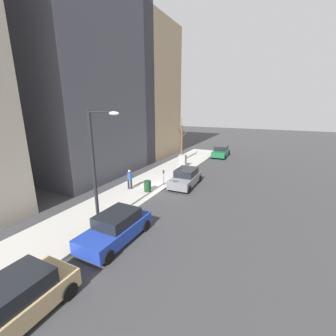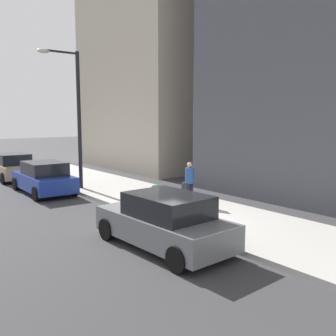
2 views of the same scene
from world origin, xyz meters
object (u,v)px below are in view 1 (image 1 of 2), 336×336
object	(u,v)px
office_tower_left	(134,93)
parked_car_green	(221,151)
parking_meter	(164,176)
bare_tree	(182,142)
parked_car_blue	(116,228)
trash_bin	(148,186)
utility_box	(183,161)
office_block_center	(65,36)
streetlamp	(97,162)
parked_car_tan	(10,305)
pedestrian_near_meter	(130,178)
parked_car_grey	(186,178)

from	to	relation	value
office_tower_left	parked_car_green	bearing A→B (deg)	-160.94
parking_meter	bare_tree	world-z (taller)	bare_tree
parked_car_blue	trash_bin	xyz separation A→B (m)	(2.01, -6.46, -0.14)
parked_car_green	utility_box	world-z (taller)	utility_box
parked_car_blue	parking_meter	bearing A→B (deg)	-78.62
parked_car_blue	office_block_center	distance (m)	20.58
parking_meter	streetlamp	xyz separation A→B (m)	(-0.17, 7.92, 3.04)
parked_car_green	parked_car_tan	xyz separation A→B (m)	(0.01, 28.13, 0.00)
parked_car_green	parked_car_blue	distance (m)	22.88
office_tower_left	pedestrian_near_meter	bearing A→B (deg)	122.17
parked_car_tan	parking_meter	size ratio (longest dim) A/B	3.11
parked_car_green	parked_car_blue	xyz separation A→B (m)	(0.01, 22.88, 0.00)
parked_car_green	streetlamp	xyz separation A→B (m)	(1.40, 22.40, 3.28)
bare_tree	pedestrian_near_meter	world-z (taller)	bare_tree
parked_car_blue	bare_tree	bearing A→B (deg)	-77.17
parked_car_blue	bare_tree	size ratio (longest dim) A/B	0.80
parked_car_blue	parking_meter	xyz separation A→B (m)	(1.56, -8.40, 0.24)
parked_car_grey	parked_car_blue	size ratio (longest dim) A/B	1.01
parked_car_blue	bare_tree	xyz separation A→B (m)	(3.71, -17.46, 1.78)
parked_car_grey	utility_box	size ratio (longest dim) A/B	2.98
trash_bin	pedestrian_near_meter	xyz separation A→B (m)	(1.63, 0.15, 0.49)
streetlamp	parked_car_green	bearing A→B (deg)	-93.59
utility_box	parked_car_grey	bearing A→B (deg)	115.32
parked_car_tan	utility_box	world-z (taller)	utility_box
parked_car_grey	parked_car_blue	bearing A→B (deg)	87.30
parked_car_green	streetlamp	distance (m)	22.68
parked_car_blue	utility_box	distance (m)	14.94
parked_car_green	pedestrian_near_meter	distance (m)	16.98
parking_meter	parked_car_green	bearing A→B (deg)	-96.20
streetlamp	parked_car_grey	bearing A→B (deg)	-99.23
parked_car_grey	office_block_center	bearing A→B (deg)	-2.47
trash_bin	streetlamp	bearing A→B (deg)	95.89
parked_car_grey	parked_car_tan	world-z (taller)	same
streetlamp	trash_bin	distance (m)	6.91
parked_car_tan	bare_tree	xyz separation A→B (m)	(3.71, -22.71, 1.78)
parked_car_blue	parked_car_tan	bearing A→B (deg)	90.81
parked_car_green	parked_car_tan	world-z (taller)	same
parked_car_green	office_tower_left	distance (m)	14.58
streetlamp	parked_car_blue	bearing A→B (deg)	161.15
pedestrian_near_meter	office_tower_left	size ratio (longest dim) A/B	0.10
parked_car_green	streetlamp	bearing A→B (deg)	84.56
utility_box	pedestrian_near_meter	xyz separation A→B (m)	(1.23, 8.45, 0.24)
parking_meter	office_tower_left	bearing A→B (deg)	-46.39
parking_meter	bare_tree	xyz separation A→B (m)	(2.15, -9.06, 1.53)
parked_car_grey	trash_bin	xyz separation A→B (m)	(2.08, 3.04, -0.14)
parked_car_grey	parked_car_blue	xyz separation A→B (m)	(0.07, 9.50, 0.00)
pedestrian_near_meter	parked_car_green	bearing A→B (deg)	61.16
parked_car_blue	parked_car_tan	distance (m)	5.25
parked_car_blue	utility_box	xyz separation A→B (m)	(2.41, -14.75, 0.11)
parking_meter	streetlamp	size ratio (longest dim) A/B	0.21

